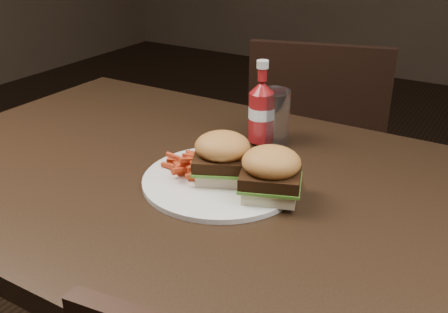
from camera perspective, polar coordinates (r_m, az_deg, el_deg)
The scene contains 8 objects.
dining_table at distance 1.03m, azimuth -3.80°, elevation -2.75°, with size 1.20×0.80×0.04m, color black.
chair_far at distance 1.82m, azimuth 10.09°, elevation -0.69°, with size 0.42×0.42×0.04m, color black.
plate at distance 0.98m, azimuth -0.30°, elevation -2.60°, with size 0.29×0.29×0.01m, color white.
sandwich_half_a at distance 0.97m, azimuth -0.18°, elevation -1.78°, with size 0.09×0.09×0.02m, color beige.
sandwich_half_b at distance 0.91m, azimuth 5.05°, elevation -3.64°, with size 0.09×0.09×0.02m, color beige.
fries_pile at distance 0.99m, azimuth -3.21°, elevation -0.64°, with size 0.11×0.11×0.04m, color #B73E19, non-canonical shape.
ketchup_bottle at distance 1.13m, azimuth 4.05°, elevation 4.31°, with size 0.05×0.05×0.11m, color maroon.
tumbler at distance 1.14m, azimuth 5.24°, elevation 4.24°, with size 0.08×0.08×0.12m, color white.
Camera 1 is at (0.53, -0.74, 1.21)m, focal length 42.00 mm.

